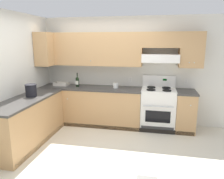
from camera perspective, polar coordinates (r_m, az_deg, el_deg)
ground_plane at (r=4.22m, az=-5.90°, el=-15.28°), size 7.04×7.04×0.00m
wall_back at (r=5.16m, az=2.96°, el=7.11°), size 4.68×0.57×2.55m
wall_left at (r=4.71m, az=-24.29°, el=3.76°), size 0.47×4.00×2.55m
counter_back_run at (r=5.16m, az=-2.04°, el=-4.53°), size 3.60×0.65×0.91m
counter_left_run at (r=4.54m, az=-21.37°, el=-7.85°), size 0.63×1.91×0.91m
stove at (r=5.04m, az=12.09°, el=-4.92°), size 0.76×0.62×1.20m
wine_bottle at (r=5.23m, az=-9.17°, el=2.17°), size 0.08×0.08×0.33m
bowl at (r=5.48m, az=-13.27°, el=1.35°), size 0.35×0.24×0.07m
bucket at (r=4.51m, az=-20.74°, el=-0.15°), size 0.23×0.23×0.24m
paper_towel_roll at (r=5.01m, az=0.97°, el=1.08°), size 0.11×0.11×0.12m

